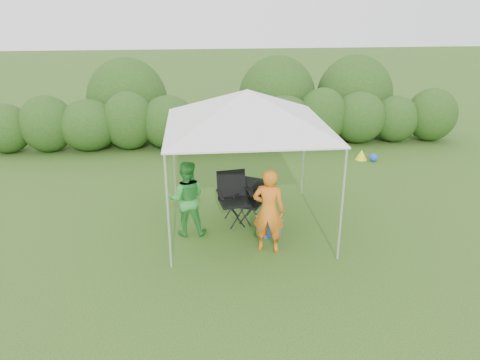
{
  "coord_description": "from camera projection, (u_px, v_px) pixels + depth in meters",
  "views": [
    {
      "loc": [
        -0.99,
        -8.18,
        4.46
      ],
      "look_at": [
        -0.15,
        0.4,
        1.05
      ],
      "focal_mm": 35.0,
      "sensor_mm": 36.0,
      "label": 1
    }
  ],
  "objects": [
    {
      "name": "chair_left",
      "position": [
        233.0,
        194.0,
        9.72
      ],
      "size": [
        0.74,
        0.69,
        1.08
      ],
      "rotation": [
        0.0,
        0.0,
        0.16
      ],
      "color": "black",
      "rests_on": "ground"
    },
    {
      "name": "ground",
      "position": [
        249.0,
        236.0,
        9.3
      ],
      "size": [
        70.0,
        70.0,
        0.0
      ],
      "primitive_type": "plane",
      "color": "#375B1C"
    },
    {
      "name": "hedge",
      "position": [
        228.0,
        121.0,
        14.55
      ],
      "size": [
        14.87,
        1.53,
        1.8
      ],
      "color": "#294C17",
      "rests_on": "ground"
    },
    {
      "name": "canopy",
      "position": [
        247.0,
        109.0,
        8.86
      ],
      "size": [
        3.1,
        3.1,
        2.83
      ],
      "color": "silver",
      "rests_on": "ground"
    },
    {
      "name": "lawn_toy",
      "position": [
        364.0,
        155.0,
        13.55
      ],
      "size": [
        0.58,
        0.49,
        0.29
      ],
      "color": "yellow",
      "rests_on": "ground"
    },
    {
      "name": "chair_right",
      "position": [
        250.0,
        197.0,
        9.82
      ],
      "size": [
        0.7,
        0.68,
        0.9
      ],
      "rotation": [
        0.0,
        0.0,
        -0.5
      ],
      "color": "black",
      "rests_on": "ground"
    },
    {
      "name": "cooler",
      "position": [
        269.0,
        226.0,
        9.29
      ],
      "size": [
        0.49,
        0.38,
        0.38
      ],
      "rotation": [
        0.0,
        0.0,
        0.14
      ],
      "color": "#224A9E",
      "rests_on": "ground"
    },
    {
      "name": "bottle",
      "position": [
        272.0,
        213.0,
        9.15
      ],
      "size": [
        0.06,
        0.06,
        0.24
      ],
      "primitive_type": "cylinder",
      "color": "#592D0C",
      "rests_on": "cooler"
    },
    {
      "name": "man",
      "position": [
        269.0,
        211.0,
        8.52
      ],
      "size": [
        0.68,
        0.55,
        1.62
      ],
      "primitive_type": "imported",
      "rotation": [
        0.0,
        0.0,
        2.83
      ],
      "color": "orange",
      "rests_on": "ground"
    },
    {
      "name": "woman",
      "position": [
        187.0,
        198.0,
        9.14
      ],
      "size": [
        0.76,
        0.6,
        1.53
      ],
      "primitive_type": "imported",
      "rotation": [
        0.0,
        0.0,
        3.11
      ],
      "color": "green",
      "rests_on": "ground"
    }
  ]
}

